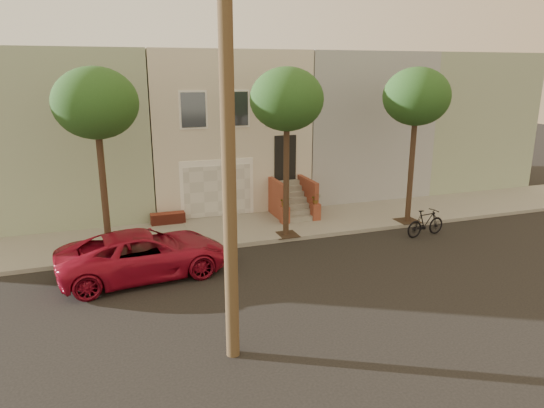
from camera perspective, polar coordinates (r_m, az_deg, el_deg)
name	(u,v)px	position (r m, az deg, el deg)	size (l,w,h in m)	color
ground	(300,282)	(15.35, 3.33, -8.99)	(90.00, 90.00, 0.00)	black
sidewalk	(250,228)	(20.03, -2.55, -2.83)	(40.00, 3.70, 0.15)	gray
house_row	(215,125)	(24.83, -6.60, 9.07)	(33.10, 11.70, 7.00)	beige
tree_left	(96,104)	(16.82, -19.82, 10.84)	(2.70, 2.57, 6.30)	#2D2116
tree_mid	(287,100)	(18.01, 1.74, 11.96)	(2.70, 2.57, 6.30)	#2D2116
tree_right	(417,98)	(20.63, 16.47, 11.78)	(2.70, 2.57, 6.30)	#2D2116
pickup_truck	(145,254)	(16.00, -14.61, -5.61)	(2.43, 5.28, 1.47)	maroon
motorcycle	(426,223)	(20.08, 17.45, -2.10)	(0.51, 1.81, 1.09)	black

